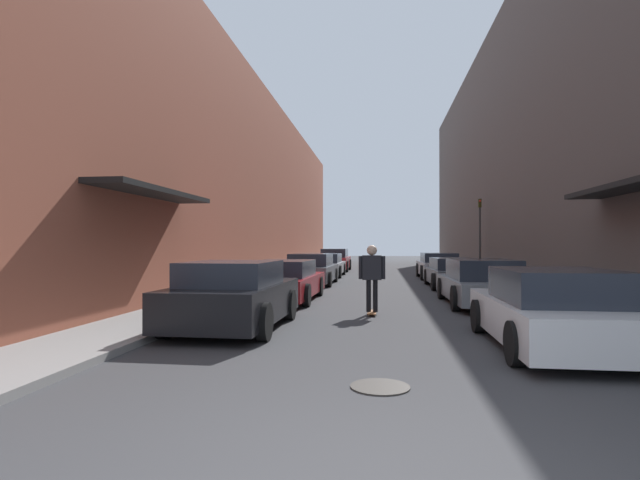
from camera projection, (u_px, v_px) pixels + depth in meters
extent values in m
plane|color=#38383A|center=(380.00, 283.00, 21.43)|extent=(101.38, 101.38, 0.00)
cube|color=gray|center=(290.00, 275.00, 26.59)|extent=(1.80, 46.08, 0.12)
cube|color=gray|center=(474.00, 276.00, 25.43)|extent=(1.80, 46.08, 0.12)
cube|color=brown|center=(237.00, 187.00, 26.98)|extent=(4.00, 46.08, 9.58)
cube|color=black|center=(155.00, 193.00, 11.81)|extent=(1.00, 4.80, 0.12)
cube|color=#564C47|center=(533.00, 150.00, 25.13)|extent=(4.00, 46.08, 12.88)
cube|color=black|center=(631.00, 186.00, 10.53)|extent=(1.00, 4.80, 0.12)
cube|color=black|center=(235.00, 302.00, 9.93)|extent=(1.90, 4.01, 0.70)
cube|color=#232833|center=(232.00, 273.00, 9.74)|extent=(1.65, 2.10, 0.46)
cylinder|color=black|center=(212.00, 304.00, 11.26)|extent=(0.18, 0.67, 0.67)
cylinder|color=black|center=(290.00, 305.00, 11.04)|extent=(0.18, 0.67, 0.67)
cylinder|color=black|center=(165.00, 320.00, 8.81)|extent=(0.18, 0.67, 0.67)
cylinder|color=black|center=(264.00, 322.00, 8.59)|extent=(0.18, 0.67, 0.67)
cube|color=maroon|center=(285.00, 285.00, 14.88)|extent=(1.86, 4.70, 0.56)
cube|color=#232833|center=(283.00, 268.00, 14.66)|extent=(1.60, 2.46, 0.47)
cylinder|color=black|center=(267.00, 286.00, 16.42)|extent=(0.18, 0.62, 0.62)
cylinder|color=black|center=(320.00, 286.00, 16.21)|extent=(0.18, 0.62, 0.62)
cylinder|color=black|center=(243.00, 294.00, 13.55)|extent=(0.18, 0.62, 0.62)
cylinder|color=black|center=(307.00, 295.00, 13.34)|extent=(0.18, 0.62, 0.62)
cube|color=#515459|center=(312.00, 273.00, 20.93)|extent=(1.88, 4.43, 0.61)
cube|color=#232833|center=(311.00, 260.00, 20.72)|extent=(1.62, 2.32, 0.51)
cylinder|color=black|center=(297.00, 275.00, 22.38)|extent=(0.18, 0.61, 0.61)
cylinder|color=black|center=(335.00, 275.00, 22.17)|extent=(0.18, 0.61, 0.61)
cylinder|color=black|center=(285.00, 279.00, 19.68)|extent=(0.18, 0.61, 0.61)
cylinder|color=black|center=(329.00, 279.00, 19.47)|extent=(0.18, 0.61, 0.61)
cube|color=#B7B7BC|center=(326.00, 268.00, 26.07)|extent=(1.78, 4.56, 0.56)
cube|color=#232833|center=(325.00, 258.00, 25.85)|extent=(1.54, 2.38, 0.47)
cylinder|color=black|center=(314.00, 269.00, 27.57)|extent=(0.18, 0.63, 0.63)
cylinder|color=black|center=(344.00, 269.00, 27.37)|extent=(0.18, 0.63, 0.63)
cylinder|color=black|center=(306.00, 272.00, 24.78)|extent=(0.18, 0.63, 0.63)
cylinder|color=black|center=(339.00, 272.00, 24.58)|extent=(0.18, 0.63, 0.63)
cube|color=maroon|center=(335.00, 262.00, 31.55)|extent=(1.73, 4.67, 0.68)
cube|color=#232833|center=(335.00, 253.00, 31.32)|extent=(1.52, 2.43, 0.53)
cylinder|color=black|center=(324.00, 264.00, 33.09)|extent=(0.18, 0.69, 0.69)
cylinder|color=black|center=(350.00, 264.00, 32.88)|extent=(0.18, 0.69, 0.69)
cylinder|color=black|center=(319.00, 266.00, 30.21)|extent=(0.18, 0.69, 0.69)
cylinder|color=black|center=(347.00, 266.00, 30.01)|extent=(0.18, 0.69, 0.69)
cube|color=silver|center=(553.00, 319.00, 8.03)|extent=(1.93, 4.27, 0.60)
cube|color=#232833|center=(557.00, 286.00, 7.82)|extent=(1.69, 2.22, 0.51)
cylinder|color=black|center=(478.00, 316.00, 9.45)|extent=(0.18, 0.63, 0.63)
cylinder|color=black|center=(581.00, 318.00, 9.22)|extent=(0.18, 0.63, 0.63)
cylinder|color=black|center=(515.00, 344.00, 6.83)|extent=(0.18, 0.63, 0.63)
cube|color=gray|center=(481.00, 288.00, 13.77)|extent=(1.89, 4.65, 0.55)
cube|color=#232833|center=(482.00, 269.00, 13.55)|extent=(1.64, 2.43, 0.53)
cylinder|color=black|center=(441.00, 288.00, 15.30)|extent=(0.18, 0.65, 0.65)
cylinder|color=black|center=(501.00, 289.00, 15.08)|extent=(0.18, 0.65, 0.65)
cylinder|color=black|center=(455.00, 298.00, 12.46)|extent=(0.18, 0.65, 0.65)
cylinder|color=black|center=(530.00, 299.00, 12.24)|extent=(0.18, 0.65, 0.65)
cube|color=#515459|center=(453.00, 276.00, 19.31)|extent=(1.91, 4.79, 0.55)
cube|color=#232833|center=(454.00, 264.00, 19.08)|extent=(1.64, 2.51, 0.43)
cylinder|color=black|center=(427.00, 277.00, 20.87)|extent=(0.18, 0.64, 0.64)
cylinder|color=black|center=(470.00, 277.00, 20.66)|extent=(0.18, 0.64, 0.64)
cylinder|color=black|center=(434.00, 282.00, 17.95)|extent=(0.18, 0.64, 0.64)
cylinder|color=black|center=(484.00, 282.00, 17.74)|extent=(0.18, 0.64, 0.64)
cube|color=#B7B7BC|center=(438.00, 268.00, 24.41)|extent=(1.85, 4.32, 0.62)
cube|color=#232833|center=(439.00, 257.00, 24.20)|extent=(1.60, 2.26, 0.44)
cylinder|color=black|center=(418.00, 270.00, 25.83)|extent=(0.18, 0.71, 0.71)
cylinder|color=black|center=(453.00, 270.00, 25.62)|extent=(0.18, 0.71, 0.71)
cylinder|color=black|center=(422.00, 273.00, 23.19)|extent=(0.18, 0.71, 0.71)
cylinder|color=black|center=(461.00, 273.00, 22.98)|extent=(0.18, 0.71, 0.71)
cube|color=brown|center=(372.00, 312.00, 11.83)|extent=(0.20, 0.78, 0.02)
cylinder|color=beige|center=(369.00, 312.00, 12.08)|extent=(0.03, 0.06, 0.06)
cylinder|color=beige|center=(375.00, 312.00, 12.07)|extent=(0.03, 0.06, 0.06)
cylinder|color=beige|center=(369.00, 315.00, 11.59)|extent=(0.03, 0.06, 0.06)
cylinder|color=beige|center=(375.00, 315.00, 11.57)|extent=(0.03, 0.06, 0.06)
cylinder|color=black|center=(369.00, 296.00, 11.84)|extent=(0.11, 0.11, 0.76)
cylinder|color=black|center=(375.00, 296.00, 11.82)|extent=(0.11, 0.11, 0.76)
cube|color=#232328|center=(372.00, 268.00, 11.84)|extent=(0.45, 0.20, 0.58)
sphere|color=beige|center=(372.00, 250.00, 11.84)|extent=(0.24, 0.24, 0.24)
cylinder|color=#232328|center=(360.00, 267.00, 11.87)|extent=(0.09, 0.09, 0.55)
cylinder|color=#232328|center=(383.00, 268.00, 11.80)|extent=(0.09, 0.09, 0.55)
cylinder|color=#332D28|center=(380.00, 387.00, 5.83)|extent=(0.70, 0.70, 0.02)
cylinder|color=#2D2D2D|center=(480.00, 236.00, 25.95)|extent=(0.10, 0.10, 3.93)
cube|color=#332D0F|center=(480.00, 203.00, 25.97)|extent=(0.16, 0.16, 0.45)
sphere|color=red|center=(480.00, 201.00, 25.88)|extent=(0.11, 0.11, 0.11)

